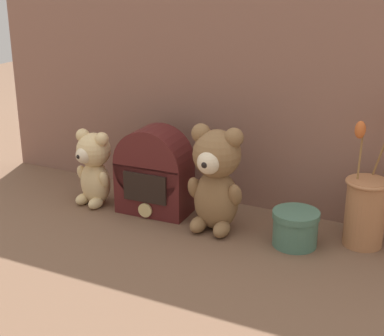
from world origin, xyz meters
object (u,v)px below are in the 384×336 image
(flower_vase, at_px, (368,203))
(vintage_radio, at_px, (154,173))
(teddy_bear_medium, at_px, (94,166))
(decorative_tin_tall, at_px, (296,227))
(teddy_bear_large, at_px, (216,177))

(flower_vase, relative_size, vintage_radio, 1.48)
(teddy_bear_medium, distance_m, vintage_radio, 0.16)
(vintage_radio, distance_m, decorative_tin_tall, 0.37)
(teddy_bear_medium, bearing_deg, teddy_bear_large, -0.40)
(teddy_bear_large, height_order, vintage_radio, teddy_bear_large)
(teddy_bear_medium, bearing_deg, decorative_tin_tall, 0.79)
(teddy_bear_large, relative_size, teddy_bear_medium, 1.27)
(vintage_radio, bearing_deg, teddy_bear_medium, -171.38)
(teddy_bear_medium, relative_size, flower_vase, 0.61)
(teddy_bear_large, bearing_deg, vintage_radio, 171.34)
(teddy_bear_large, distance_m, vintage_radio, 0.18)
(flower_vase, bearing_deg, vintage_radio, -174.26)
(teddy_bear_large, bearing_deg, flower_vase, 13.34)
(vintage_radio, bearing_deg, flower_vase, 5.74)
(teddy_bear_large, height_order, teddy_bear_medium, teddy_bear_large)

